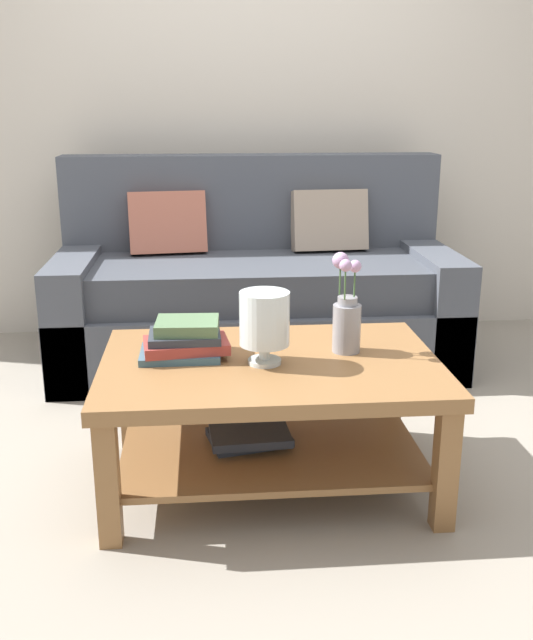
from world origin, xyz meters
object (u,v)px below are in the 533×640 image
object	(u,v)px
couch	(256,293)
book_stack_main	(185,340)
coffee_table	(269,395)
flower_pitcher	(346,316)
glass_hurricane_vase	(264,321)

from	to	relation	value
couch	book_stack_main	world-z (taller)	couch
couch	coffee_table	bearing A→B (deg)	-92.07
coffee_table	flower_pitcher	xyz separation A→B (m)	(0.28, 0.07, 0.26)
coffee_table	book_stack_main	distance (m)	0.36
book_stack_main	glass_hurricane_vase	distance (m)	0.30
book_stack_main	glass_hurricane_vase	xyz separation A→B (m)	(0.27, -0.09, 0.09)
couch	glass_hurricane_vase	xyz separation A→B (m)	(-0.07, -1.36, 0.26)
coffee_table	book_stack_main	bearing A→B (deg)	168.03
couch	glass_hurricane_vase	bearing A→B (deg)	-92.83
book_stack_main	couch	bearing A→B (deg)	75.01
couch	book_stack_main	distance (m)	1.32
coffee_table	flower_pitcher	world-z (taller)	flower_pitcher
glass_hurricane_vase	flower_pitcher	bearing A→B (deg)	18.39
coffee_table	glass_hurricane_vase	world-z (taller)	glass_hurricane_vase
book_stack_main	glass_hurricane_vase	world-z (taller)	glass_hurricane_vase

